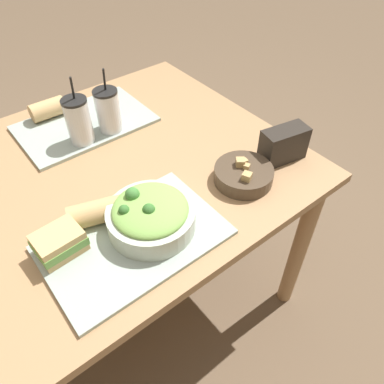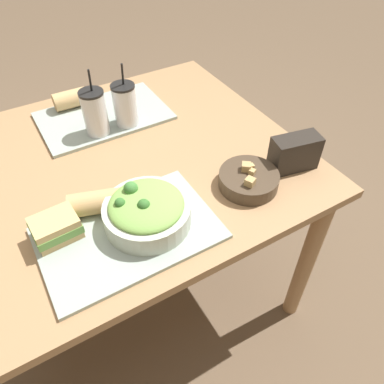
% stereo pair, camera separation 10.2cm
% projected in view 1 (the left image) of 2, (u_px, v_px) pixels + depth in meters
% --- Properties ---
extents(ground_plane, '(12.00, 12.00, 0.00)m').
position_uv_depth(ground_plane, '(130.00, 295.00, 1.68)').
color(ground_plane, brown).
extents(dining_table, '(1.20, 0.99, 0.74)m').
position_uv_depth(dining_table, '(107.00, 193.00, 1.23)').
color(dining_table, '#A37A51').
rests_on(dining_table, ground_plane).
extents(tray_near, '(0.46, 0.30, 0.01)m').
position_uv_depth(tray_near, '(134.00, 240.00, 0.96)').
color(tray_near, '#99A89E').
rests_on(tray_near, dining_table).
extents(tray_far, '(0.46, 0.30, 0.01)m').
position_uv_depth(tray_far, '(85.00, 124.00, 1.34)').
color(tray_far, '#99A89E').
rests_on(tray_far, dining_table).
extents(salad_bowl, '(0.23, 0.23, 0.11)m').
position_uv_depth(salad_bowl, '(151.00, 215.00, 0.96)').
color(salad_bowl, beige).
rests_on(salad_bowl, tray_near).
extents(soup_bowl, '(0.18, 0.18, 0.07)m').
position_uv_depth(soup_bowl, '(244.00, 174.00, 1.12)').
color(soup_bowl, '#473828').
rests_on(soup_bowl, dining_table).
extents(sandwich_near, '(0.12, 0.10, 0.06)m').
position_uv_depth(sandwich_near, '(59.00, 243.00, 0.91)').
color(sandwich_near, tan).
rests_on(sandwich_near, tray_near).
extents(baguette_near, '(0.17, 0.11, 0.06)m').
position_uv_depth(baguette_near, '(99.00, 211.00, 0.98)').
color(baguette_near, tan).
rests_on(baguette_near, tray_near).
extents(baguette_far, '(0.12, 0.07, 0.06)m').
position_uv_depth(baguette_far, '(48.00, 109.00, 1.34)').
color(baguette_far, tan).
rests_on(baguette_far, tray_far).
extents(drink_cup_dark, '(0.08, 0.08, 0.23)m').
position_uv_depth(drink_cup_dark, '(79.00, 122.00, 1.21)').
color(drink_cup_dark, silver).
rests_on(drink_cup_dark, tray_far).
extents(drink_cup_red, '(0.08, 0.08, 0.22)m').
position_uv_depth(drink_cup_red, '(108.00, 112.00, 1.26)').
color(drink_cup_red, silver).
rests_on(drink_cup_red, tray_far).
extents(chip_bag, '(0.16, 0.10, 0.11)m').
position_uv_depth(chip_bag, '(284.00, 144.00, 1.17)').
color(chip_bag, '#28231E').
rests_on(chip_bag, dining_table).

